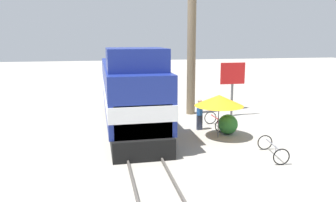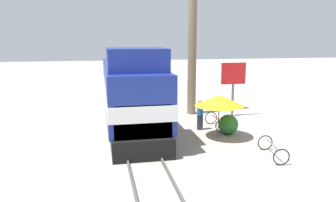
{
  "view_description": "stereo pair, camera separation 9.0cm",
  "coord_description": "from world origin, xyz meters",
  "px_view_note": "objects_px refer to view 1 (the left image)",
  "views": [
    {
      "loc": [
        -1.77,
        -17.54,
        5.14
      ],
      "look_at": [
        1.2,
        -3.63,
        2.4
      ],
      "focal_mm": 35.0,
      "sensor_mm": 36.0,
      "label": 1
    },
    {
      "loc": [
        -1.68,
        -17.56,
        5.14
      ],
      "look_at": [
        1.2,
        -3.63,
        2.4
      ],
      "focal_mm": 35.0,
      "sensor_mm": 36.0,
      "label": 2
    }
  ],
  "objects_px": {
    "billboard_sign": "(233,77)",
    "bicycle": "(216,121)",
    "vendor_umbrella": "(219,100)",
    "utility_pole": "(192,31)",
    "locomotive": "(130,93)",
    "person_bystander": "(200,113)",
    "bicycle_spare": "(273,149)"
  },
  "relations": [
    {
      "from": "vendor_umbrella",
      "to": "billboard_sign",
      "type": "height_order",
      "value": "billboard_sign"
    },
    {
      "from": "locomotive",
      "to": "bicycle_spare",
      "type": "xyz_separation_m",
      "value": [
        5.57,
        -6.79,
        -1.59
      ]
    },
    {
      "from": "locomotive",
      "to": "bicycle",
      "type": "distance_m",
      "value": 5.34
    },
    {
      "from": "billboard_sign",
      "to": "bicycle_spare",
      "type": "height_order",
      "value": "billboard_sign"
    },
    {
      "from": "locomotive",
      "to": "vendor_umbrella",
      "type": "height_order",
      "value": "locomotive"
    },
    {
      "from": "utility_pole",
      "to": "billboard_sign",
      "type": "distance_m",
      "value": 4.08
    },
    {
      "from": "billboard_sign",
      "to": "bicycle",
      "type": "distance_m",
      "value": 4.0
    },
    {
      "from": "person_bystander",
      "to": "bicycle",
      "type": "height_order",
      "value": "person_bystander"
    },
    {
      "from": "bicycle_spare",
      "to": "vendor_umbrella",
      "type": "bearing_deg",
      "value": 120.53
    },
    {
      "from": "utility_pole",
      "to": "billboard_sign",
      "type": "bearing_deg",
      "value": -27.05
    },
    {
      "from": "locomotive",
      "to": "person_bystander",
      "type": "height_order",
      "value": "locomotive"
    },
    {
      "from": "billboard_sign",
      "to": "bicycle",
      "type": "height_order",
      "value": "billboard_sign"
    },
    {
      "from": "locomotive",
      "to": "vendor_umbrella",
      "type": "distance_m",
      "value": 5.56
    },
    {
      "from": "vendor_umbrella",
      "to": "person_bystander",
      "type": "bearing_deg",
      "value": 107.01
    },
    {
      "from": "utility_pole",
      "to": "bicycle_spare",
      "type": "height_order",
      "value": "utility_pole"
    },
    {
      "from": "utility_pole",
      "to": "person_bystander",
      "type": "xyz_separation_m",
      "value": [
        -0.62,
        -4.0,
        -4.63
      ]
    },
    {
      "from": "bicycle",
      "to": "utility_pole",
      "type": "bearing_deg",
      "value": 96.2
    },
    {
      "from": "bicycle_spare",
      "to": "locomotive",
      "type": "bearing_deg",
      "value": 137.65
    },
    {
      "from": "utility_pole",
      "to": "vendor_umbrella",
      "type": "xyz_separation_m",
      "value": [
        -0.12,
        -5.65,
        -3.62
      ]
    },
    {
      "from": "utility_pole",
      "to": "bicycle",
      "type": "xyz_separation_m",
      "value": [
        0.4,
        -3.86,
        -5.21
      ]
    },
    {
      "from": "utility_pole",
      "to": "locomotive",
      "type": "bearing_deg",
      "value": -154.62
    },
    {
      "from": "utility_pole",
      "to": "vendor_umbrella",
      "type": "distance_m",
      "value": 6.7
    },
    {
      "from": "vendor_umbrella",
      "to": "bicycle",
      "type": "height_order",
      "value": "vendor_umbrella"
    },
    {
      "from": "locomotive",
      "to": "utility_pole",
      "type": "height_order",
      "value": "utility_pole"
    },
    {
      "from": "bicycle",
      "to": "bicycle_spare",
      "type": "bearing_deg",
      "value": -80.74
    },
    {
      "from": "utility_pole",
      "to": "person_bystander",
      "type": "height_order",
      "value": "utility_pole"
    },
    {
      "from": "billboard_sign",
      "to": "person_bystander",
      "type": "height_order",
      "value": "billboard_sign"
    },
    {
      "from": "person_bystander",
      "to": "bicycle_spare",
      "type": "distance_m",
      "value": 5.23
    },
    {
      "from": "locomotive",
      "to": "utility_pole",
      "type": "bearing_deg",
      "value": 25.38
    },
    {
      "from": "person_bystander",
      "to": "bicycle_spare",
      "type": "xyz_separation_m",
      "value": [
        1.82,
        -4.87,
        -0.6
      ]
    },
    {
      "from": "locomotive",
      "to": "billboard_sign",
      "type": "xyz_separation_m",
      "value": [
        6.84,
        0.81,
        0.66
      ]
    },
    {
      "from": "billboard_sign",
      "to": "bicycle",
      "type": "relative_size",
      "value": 1.87
    }
  ]
}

